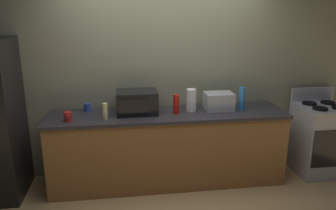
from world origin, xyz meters
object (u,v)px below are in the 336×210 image
at_px(bottle_hot_sauce, 176,104).
at_px(mug_red, 68,116).
at_px(microwave, 137,102).
at_px(bottle_vinegar, 105,112).
at_px(stove_range, 320,139).
at_px(toaster_oven, 219,101).
at_px(bottle_spray_cleaner, 242,98).
at_px(paper_towel_roll, 191,100).
at_px(mug_blue, 87,107).

relative_size(bottle_hot_sauce, mug_red, 2.12).
distance_m(microwave, bottle_vinegar, 0.41).
relative_size(stove_range, mug_red, 10.15).
height_order(stove_range, toaster_oven, toaster_oven).
distance_m(bottle_vinegar, mug_red, 0.40).
bearing_deg(toaster_oven, stove_range, -2.53).
xyz_separation_m(bottle_hot_sauce, bottle_spray_cleaner, (0.82, 0.04, 0.03)).
bearing_deg(stove_range, mug_red, -177.53).
bearing_deg(microwave, paper_towel_roll, 0.19).
xyz_separation_m(bottle_vinegar, bottle_spray_cleaner, (1.64, 0.16, 0.05)).
bearing_deg(mug_red, stove_range, 2.47).
height_order(bottle_vinegar, bottle_spray_cleaner, bottle_spray_cleaner).
distance_m(paper_towel_roll, bottle_vinegar, 1.03).
bearing_deg(stove_range, mug_blue, 175.63).
distance_m(mug_blue, mug_red, 0.40).
relative_size(microwave, mug_blue, 5.20).
bearing_deg(toaster_oven, mug_red, -173.68).
height_order(bottle_spray_cleaner, mug_red, bottle_spray_cleaner).
relative_size(stove_range, bottle_vinegar, 5.72).
bearing_deg(bottle_hot_sauce, toaster_oven, 8.12).
relative_size(paper_towel_roll, mug_red, 2.54).
xyz_separation_m(stove_range, bottle_spray_cleaner, (-1.09, 0.02, 0.58)).
height_order(paper_towel_roll, mug_blue, paper_towel_roll).
relative_size(paper_towel_roll, bottle_vinegar, 1.43).
height_order(bottle_vinegar, mug_red, bottle_vinegar).
bearing_deg(mug_red, bottle_vinegar, -0.81).
height_order(toaster_oven, mug_blue, toaster_oven).
xyz_separation_m(mug_blue, mug_red, (-0.18, -0.36, 0.01)).
xyz_separation_m(stove_range, paper_towel_roll, (-1.71, 0.05, 0.57)).
relative_size(toaster_oven, bottle_spray_cleaner, 1.22).
bearing_deg(paper_towel_roll, toaster_oven, 1.66).
height_order(microwave, bottle_spray_cleaner, bottle_spray_cleaner).
height_order(toaster_oven, bottle_vinegar, toaster_oven).
relative_size(bottle_spray_cleaner, mug_blue, 3.03).
height_order(paper_towel_roll, bottle_spray_cleaner, bottle_spray_cleaner).
bearing_deg(bottle_spray_cleaner, stove_range, -1.10).
xyz_separation_m(toaster_oven, mug_blue, (-1.59, 0.17, -0.06)).
distance_m(microwave, bottle_hot_sauce, 0.46).
xyz_separation_m(paper_towel_roll, bottle_spray_cleaner, (0.62, -0.03, 0.00)).
xyz_separation_m(microwave, bottle_hot_sauce, (0.46, -0.06, -0.02)).
bearing_deg(bottle_hot_sauce, microwave, 171.97).
distance_m(toaster_oven, mug_blue, 1.60).
distance_m(paper_towel_roll, bottle_spray_cleaner, 0.62).
bearing_deg(bottle_hot_sauce, mug_red, -174.48).
xyz_separation_m(bottle_spray_cleaner, mug_blue, (-1.86, 0.20, -0.09)).
height_order(bottle_hot_sauce, mug_red, bottle_hot_sauce).
bearing_deg(stove_range, bottle_vinegar, -177.05).
bearing_deg(microwave, mug_red, -166.55).
bearing_deg(mug_red, mug_blue, 63.99).
height_order(stove_range, bottle_hot_sauce, bottle_hot_sauce).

